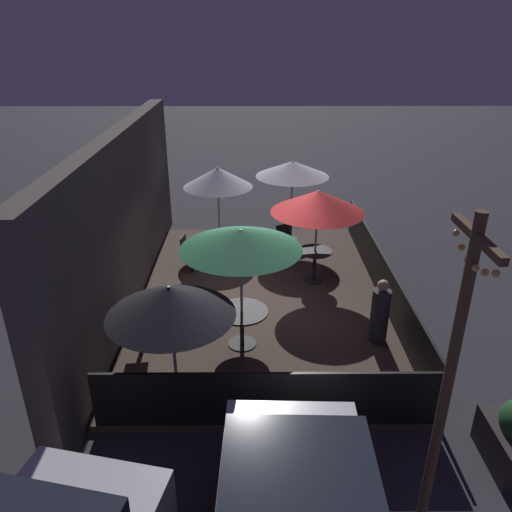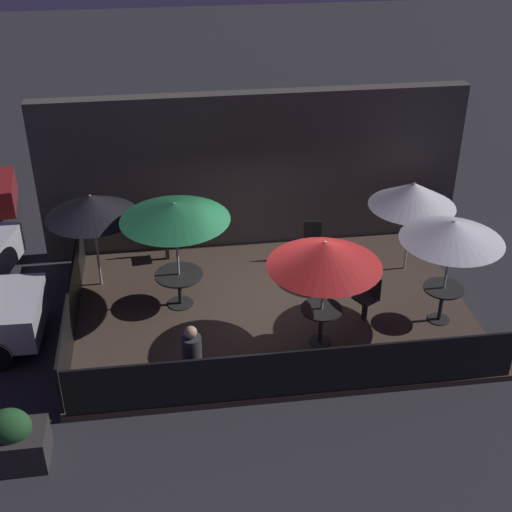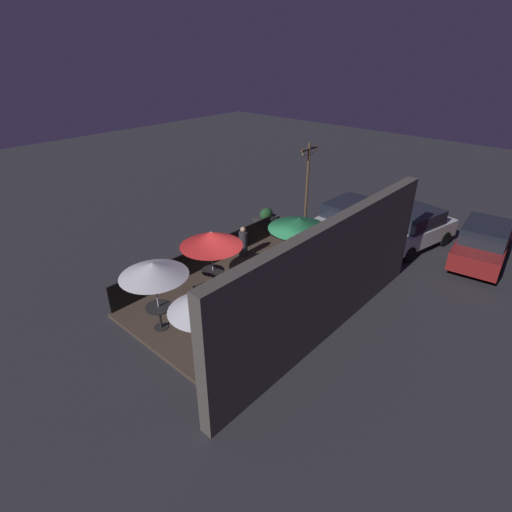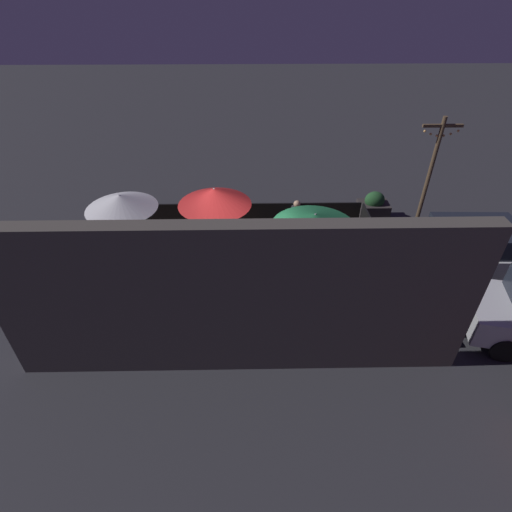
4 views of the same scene
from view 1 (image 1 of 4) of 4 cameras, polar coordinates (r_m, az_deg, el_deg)
ground_plane at (r=11.21m, az=0.71°, el=-5.09°), size 60.00×60.00×0.00m
patio_deck at (r=11.18m, az=0.71°, el=-4.83°), size 7.99×5.34×0.12m
building_wall at (r=10.75m, az=-14.91°, el=3.69°), size 9.59×0.36×3.73m
fence_front at (r=11.28m, az=14.19°, el=-2.28°), size 7.79×0.05×0.95m
fence_side_left at (r=7.63m, az=1.25°, el=-16.04°), size 0.05×5.14×0.95m
patio_umbrella_0 at (r=8.55m, az=-1.75°, el=1.92°), size 2.15×2.15×2.33m
patio_umbrella_1 at (r=11.12m, az=7.08°, el=6.20°), size 2.09×2.09×2.21m
patio_umbrella_2 at (r=13.45m, az=4.19°, el=9.91°), size 1.96×1.96×2.23m
patio_umbrella_3 at (r=13.43m, az=-4.39°, el=8.96°), size 1.86×1.86×2.09m
patio_umbrella_4 at (r=7.27m, az=-9.80°, el=-5.10°), size 1.90×1.90×2.12m
dining_table_0 at (r=9.27m, az=-1.63°, el=-7.03°), size 0.98×0.98×0.73m
dining_table_1 at (r=11.62m, az=6.74°, el=-0.13°), size 0.78×0.78×0.77m
dining_table_2 at (r=13.89m, az=4.01°, el=4.21°), size 0.79×0.79×0.77m
patio_chair_0 at (r=12.08m, az=-7.74°, el=0.38°), size 0.46×0.46×0.94m
patio_chair_1 at (r=12.58m, az=3.35°, el=1.64°), size 0.55×0.55×0.96m
patio_chair_2 at (r=9.37m, az=-13.57°, el=-8.01°), size 0.44×0.44×0.92m
patron_0 at (r=9.66m, az=13.96°, el=-6.41°), size 0.41×0.41×1.28m
light_post at (r=5.75m, az=21.26°, el=-12.37°), size 1.10×0.12×4.07m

